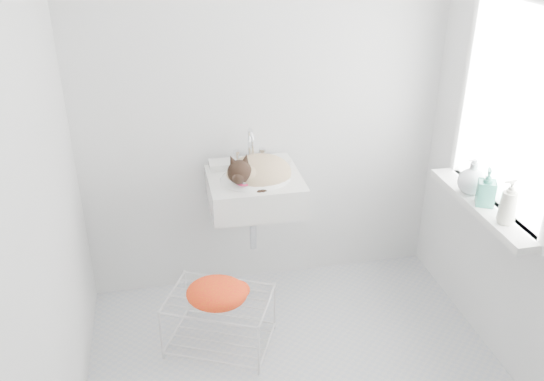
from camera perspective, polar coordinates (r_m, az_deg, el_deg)
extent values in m
cube|color=#BBBBBB|center=(3.17, 2.90, -18.40)|extent=(2.20, 2.00, 0.02)
cube|color=silver|center=(3.37, -0.86, 9.49)|extent=(2.20, 0.02, 2.50)
cube|color=silver|center=(2.92, 24.94, 4.23)|extent=(0.02, 2.00, 2.50)
cube|color=silver|center=(2.43, -22.37, 0.38)|extent=(0.02, 2.00, 2.50)
cube|color=white|center=(3.04, 22.96, 7.41)|extent=(0.01, 0.80, 1.00)
cube|color=white|center=(3.03, 22.73, 7.40)|extent=(0.04, 0.90, 1.10)
cube|color=white|center=(3.19, 20.21, -1.44)|extent=(0.16, 0.88, 0.04)
cube|color=white|center=(3.26, -1.72, 1.30)|extent=(0.53, 0.46, 0.21)
ellipsoid|color=tan|center=(3.24, -1.17, 1.75)|extent=(0.43, 0.39, 0.19)
sphere|color=black|center=(3.13, -3.62, 2.49)|extent=(0.16, 0.16, 0.13)
torus|color=#B21E44|center=(3.14, -3.31, 1.84)|extent=(0.14, 0.14, 0.05)
cube|color=silver|center=(3.30, -5.19, -12.91)|extent=(0.65, 0.57, 0.33)
ellipsoid|color=orange|center=(3.12, -5.47, -10.71)|extent=(0.38, 0.31, 0.14)
imported|color=white|center=(3.02, 22.10, -2.98)|extent=(0.08, 0.08, 0.19)
imported|color=#2B705F|center=(3.16, 20.30, -1.32)|extent=(0.12, 0.12, 0.20)
imported|color=white|center=(3.27, 19.04, -0.15)|extent=(0.15, 0.15, 0.19)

